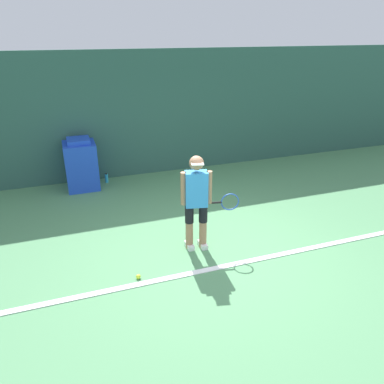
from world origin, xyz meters
TOP-DOWN VIEW (x-y plane):
  - ground_plane at (0.00, 0.00)m, footprint 24.00×24.00m
  - back_wall at (0.00, 3.97)m, footprint 24.00×0.10m
  - court_baseline at (0.00, -0.37)m, footprint 21.60×0.10m
  - tennis_player at (-0.20, 0.28)m, footprint 0.90×0.32m
  - tennis_ball at (-1.28, -0.23)m, footprint 0.07×0.07m
  - covered_chair at (-1.74, 3.51)m, footprint 0.68×0.72m
  - water_bottle at (-1.21, 3.64)m, footprint 0.07×0.07m

SIDE VIEW (x-z plane):
  - ground_plane at x=0.00m, z-range 0.00..0.00m
  - court_baseline at x=0.00m, z-range 0.00..0.01m
  - tennis_ball at x=-1.28m, z-range 0.00..0.07m
  - water_bottle at x=-1.21m, z-range -0.01..0.22m
  - covered_chair at x=-1.74m, z-range -0.02..1.11m
  - tennis_player at x=-0.20m, z-range 0.08..1.65m
  - back_wall at x=0.00m, z-range 0.00..2.89m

